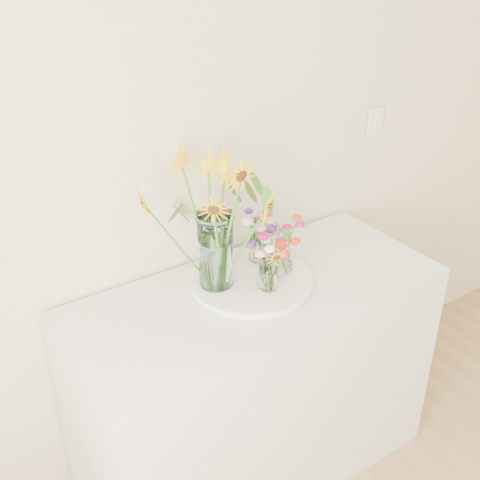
{
  "coord_description": "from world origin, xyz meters",
  "views": [
    {
      "loc": [
        -1.28,
        0.45,
        2.12
      ],
      "look_at": [
        -0.24,
        1.98,
        1.1
      ],
      "focal_mm": 45.0,
      "sensor_mm": 36.0,
      "label": 1
    }
  ],
  "objects_px": {
    "mason_jar": "(216,250)",
    "tray": "(251,282)",
    "small_vase_a": "(269,275)",
    "small_vase_c": "(259,248)",
    "small_vase_b": "(280,256)",
    "counter": "(255,384)"
  },
  "relations": [
    {
      "from": "small_vase_b",
      "to": "small_vase_c",
      "type": "height_order",
      "value": "small_vase_b"
    },
    {
      "from": "tray",
      "to": "small_vase_c",
      "type": "bearing_deg",
      "value": 43.0
    },
    {
      "from": "small_vase_a",
      "to": "small_vase_b",
      "type": "xyz_separation_m",
      "value": [
        0.1,
        0.07,
        0.01
      ]
    },
    {
      "from": "counter",
      "to": "small_vase_c",
      "type": "bearing_deg",
      "value": 52.45
    },
    {
      "from": "counter",
      "to": "small_vase_c",
      "type": "distance_m",
      "value": 0.56
    },
    {
      "from": "mason_jar",
      "to": "small_vase_a",
      "type": "xyz_separation_m",
      "value": [
        0.14,
        -0.13,
        -0.09
      ]
    },
    {
      "from": "tray",
      "to": "small_vase_c",
      "type": "distance_m",
      "value": 0.15
    },
    {
      "from": "tray",
      "to": "small_vase_a",
      "type": "height_order",
      "value": "small_vase_a"
    },
    {
      "from": "counter",
      "to": "mason_jar",
      "type": "height_order",
      "value": "mason_jar"
    },
    {
      "from": "small_vase_a",
      "to": "small_vase_c",
      "type": "distance_m",
      "value": 0.2
    },
    {
      "from": "counter",
      "to": "mason_jar",
      "type": "distance_m",
      "value": 0.64
    },
    {
      "from": "mason_jar",
      "to": "small_vase_c",
      "type": "distance_m",
      "value": 0.25
    },
    {
      "from": "counter",
      "to": "small_vase_c",
      "type": "height_order",
      "value": "small_vase_c"
    },
    {
      "from": "counter",
      "to": "small_vase_b",
      "type": "relative_size",
      "value": 10.19
    },
    {
      "from": "mason_jar",
      "to": "tray",
      "type": "bearing_deg",
      "value": -19.04
    },
    {
      "from": "tray",
      "to": "mason_jar",
      "type": "relative_size",
      "value": 1.48
    },
    {
      "from": "mason_jar",
      "to": "small_vase_a",
      "type": "height_order",
      "value": "mason_jar"
    },
    {
      "from": "counter",
      "to": "tray",
      "type": "xyz_separation_m",
      "value": [
        -0.0,
        0.04,
        0.46
      ]
    },
    {
      "from": "small_vase_b",
      "to": "mason_jar",
      "type": "bearing_deg",
      "value": 166.06
    },
    {
      "from": "counter",
      "to": "small_vase_a",
      "type": "height_order",
      "value": "small_vase_a"
    },
    {
      "from": "mason_jar",
      "to": "small_vase_c",
      "type": "relative_size",
      "value": 2.49
    },
    {
      "from": "small_vase_a",
      "to": "small_vase_b",
      "type": "height_order",
      "value": "small_vase_b"
    }
  ]
}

